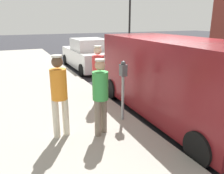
{
  "coord_description": "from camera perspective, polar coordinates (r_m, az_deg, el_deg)",
  "views": [
    {
      "loc": [
        3.88,
        5.11,
        2.62
      ],
      "look_at": [
        1.65,
        0.27,
        1.05
      ],
      "focal_mm": 36.75,
      "sensor_mm": 36.0,
      "label": 1
    }
  ],
  "objects": [
    {
      "name": "ground_plane",
      "position": [
        6.93,
        11.63,
        -6.17
      ],
      "size": [
        80.0,
        80.0,
        0.0
      ],
      "primitive_type": "plane",
      "color": "#2D2D33"
    },
    {
      "name": "traffic_light_corner",
      "position": [
        20.15,
        6.67,
        18.86
      ],
      "size": [
        2.48,
        0.42,
        5.2
      ],
      "color": "black",
      "rests_on": "ground"
    },
    {
      "name": "pedestrian_in_orange",
      "position": [
        4.91,
        -13.02,
        -1.01
      ],
      "size": [
        0.36,
        0.34,
        1.79
      ],
      "color": "beige",
      "rests_on": "sidewalk_slab"
    },
    {
      "name": "parking_meter_near",
      "position": [
        5.65,
        2.77,
        1.63
      ],
      "size": [
        0.14,
        0.18,
        1.52
      ],
      "color": "gray",
      "rests_on": "sidewalk_slab"
    },
    {
      "name": "pedestrian_in_red",
      "position": [
        6.73,
        -3.5,
        3.88
      ],
      "size": [
        0.34,
        0.36,
        1.76
      ],
      "color": "beige",
      "rests_on": "sidewalk_slab"
    },
    {
      "name": "parked_sedan_behind",
      "position": [
        12.75,
        -5.92,
        7.89
      ],
      "size": [
        1.95,
        4.4,
        1.65
      ],
      "color": "white",
      "rests_on": "ground"
    },
    {
      "name": "parked_van",
      "position": [
        6.39,
        15.22,
        2.58
      ],
      "size": [
        2.24,
        5.25,
        2.15
      ],
      "color": "maroon",
      "rests_on": "ground"
    },
    {
      "name": "pedestrian_in_green",
      "position": [
        4.91,
        -2.91,
        -1.36
      ],
      "size": [
        0.34,
        0.34,
        1.7
      ],
      "color": "#726656",
      "rests_on": "sidewalk_slab"
    },
    {
      "name": "sidewalk_slab",
      "position": [
        5.72,
        -18.6,
        -10.93
      ],
      "size": [
        5.0,
        32.0,
        0.15
      ],
      "primitive_type": "cube",
      "color": "#9E998E",
      "rests_on": "ground"
    }
  ]
}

